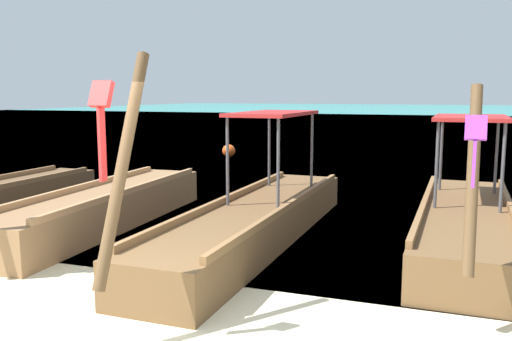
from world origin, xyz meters
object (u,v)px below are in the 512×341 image
longtail_boat_red_ribbon (256,219)px  mooring_buoy_far (229,151)px  longtail_boat_violet_ribbon (466,223)px  longtail_boat_turquoise_ribbon (105,208)px

longtail_boat_red_ribbon → mooring_buoy_far: (-4.95, 10.61, -0.11)m
longtail_boat_red_ribbon → longtail_boat_violet_ribbon: 3.31m
longtail_boat_red_ribbon → mooring_buoy_far: size_ratio=15.44×
longtail_boat_turquoise_ribbon → longtail_boat_red_ribbon: bearing=0.9°
longtail_boat_violet_ribbon → mooring_buoy_far: longtail_boat_violet_ribbon is taller
longtail_boat_violet_ribbon → longtail_boat_turquoise_ribbon: bearing=-171.6°
longtail_boat_turquoise_ribbon → longtail_boat_red_ribbon: size_ratio=0.78×
longtail_boat_red_ribbon → mooring_buoy_far: bearing=115.0°
mooring_buoy_far → longtail_boat_turquoise_ribbon: bearing=-79.0°
longtail_boat_turquoise_ribbon → longtail_boat_red_ribbon: 2.88m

